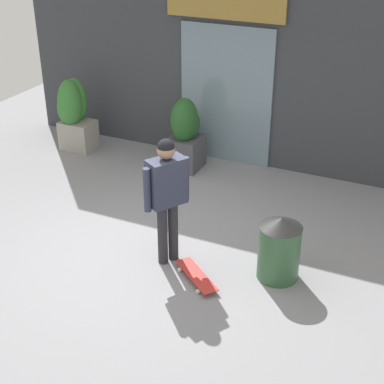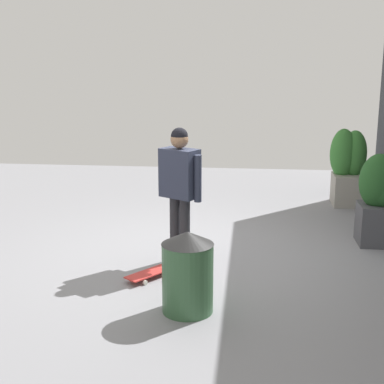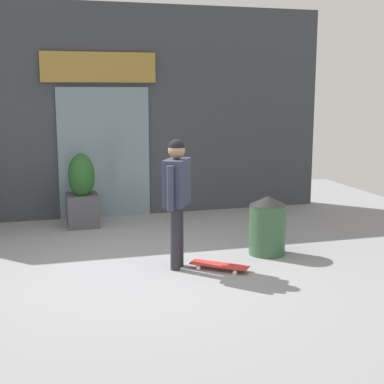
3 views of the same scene
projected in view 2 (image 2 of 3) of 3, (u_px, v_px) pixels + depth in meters
name	position (u px, v px, depth m)	size (l,w,h in m)	color
ground_plane	(194.00, 252.00, 7.44)	(12.00, 12.00, 0.00)	gray
skateboarder	(180.00, 181.00, 6.83)	(0.46, 0.57, 1.72)	#28282D
skateboard	(155.00, 271.00, 6.59)	(0.75, 0.65, 0.08)	red
planter_box_left	(380.00, 199.00, 7.63)	(0.53, 0.62, 1.28)	#47474C
planter_box_right	(347.00, 164.00, 9.78)	(0.61, 0.64, 1.35)	gray
trash_bin	(188.00, 272.00, 5.59)	(0.53, 0.53, 0.85)	#335938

